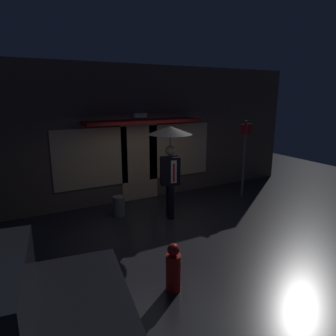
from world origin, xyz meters
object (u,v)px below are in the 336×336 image
Objects in this scene: street_sign_post at (244,154)px; fire_hydrant at (173,269)px; sidewalk_bollard at (119,206)px; person_with_umbrella at (170,149)px.

street_sign_post reaches higher than fire_hydrant.
street_sign_post is at bearing -4.71° from sidewalk_bollard.
sidewalk_bollard is at bearing 175.29° from street_sign_post.
sidewalk_bollard is (-1.09, 0.70, -1.48)m from person_with_umbrella.
person_with_umbrella reaches higher than fire_hydrant.
fire_hydrant is at bearing -94.06° from sidewalk_bollard.
street_sign_post reaches higher than sidewalk_bollard.
person_with_umbrella is at bearing 62.66° from fire_hydrant.
person_with_umbrella is 2.75m from street_sign_post.
street_sign_post is 5.07m from fire_hydrant.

